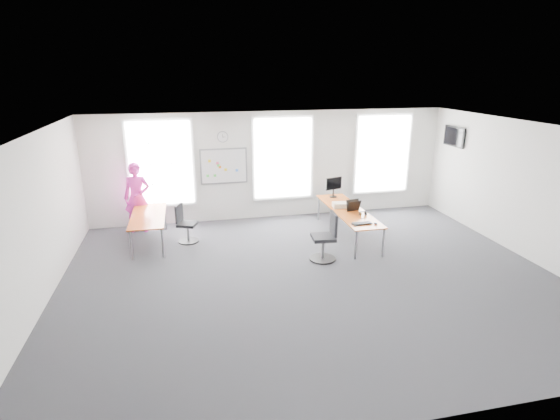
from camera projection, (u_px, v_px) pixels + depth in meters
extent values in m
plane|color=#27272C|center=(311.00, 277.00, 8.96)|extent=(10.00, 10.00, 0.00)
plane|color=white|center=(315.00, 130.00, 8.03)|extent=(10.00, 10.00, 0.00)
plane|color=white|center=(272.00, 166.00, 12.21)|extent=(10.00, 0.00, 10.00)
plane|color=white|center=(417.00, 315.00, 4.78)|extent=(10.00, 0.00, 10.00)
plane|color=white|center=(33.00, 227.00, 7.47)|extent=(0.00, 10.00, 10.00)
plane|color=white|center=(533.00, 193.00, 9.52)|extent=(0.00, 10.00, 10.00)
cube|color=silver|center=(161.00, 163.00, 11.51)|extent=(1.60, 0.06, 2.20)
cube|color=silver|center=(283.00, 158.00, 12.19)|extent=(1.60, 0.06, 2.20)
cube|color=silver|center=(382.00, 154.00, 12.80)|extent=(1.60, 0.06, 2.20)
cube|color=#C04A19|center=(348.00, 210.00, 10.96)|extent=(0.78, 2.91, 0.03)
cylinder|color=gray|center=(356.00, 245.00, 9.71)|extent=(0.05, 0.05, 0.68)
cylinder|color=gray|center=(383.00, 243.00, 9.84)|extent=(0.05, 0.05, 0.68)
cylinder|color=gray|center=(319.00, 208.00, 12.30)|extent=(0.05, 0.05, 0.68)
cylinder|color=gray|center=(341.00, 207.00, 12.43)|extent=(0.05, 0.05, 0.68)
cube|color=#C04A19|center=(148.00, 216.00, 10.48)|extent=(0.80, 1.99, 0.03)
cylinder|color=gray|center=(131.00, 246.00, 9.65)|extent=(0.05, 0.05, 0.70)
cylinder|color=gray|center=(163.00, 243.00, 9.79)|extent=(0.05, 0.05, 0.70)
cylinder|color=gray|center=(138.00, 219.00, 11.39)|extent=(0.05, 0.05, 0.70)
cylinder|color=gray|center=(165.00, 217.00, 11.53)|extent=(0.05, 0.05, 0.70)
cylinder|color=black|center=(323.00, 259.00, 9.79)|extent=(0.58, 0.58, 0.03)
cylinder|color=gray|center=(323.00, 248.00, 9.71)|extent=(0.07, 0.07, 0.47)
cube|color=black|center=(323.00, 238.00, 9.64)|extent=(0.53, 0.53, 0.08)
cube|color=black|center=(334.00, 224.00, 9.57)|extent=(0.10, 0.47, 0.50)
cylinder|color=black|center=(189.00, 241.00, 10.81)|extent=(0.51, 0.51, 0.03)
cylinder|color=gray|center=(188.00, 233.00, 10.74)|extent=(0.06, 0.06, 0.41)
cube|color=black|center=(187.00, 224.00, 10.67)|extent=(0.56, 0.56, 0.07)
cube|color=black|center=(179.00, 213.00, 10.62)|extent=(0.20, 0.40, 0.44)
imported|color=#DF2EAC|center=(137.00, 198.00, 11.25)|extent=(0.71, 0.51, 1.82)
cube|color=white|center=(224.00, 166.00, 11.89)|extent=(1.20, 0.03, 0.90)
cylinder|color=gray|center=(223.00, 137.00, 11.65)|extent=(0.30, 0.04, 0.30)
cube|color=black|center=(454.00, 136.00, 12.05)|extent=(0.06, 0.90, 0.55)
cube|color=black|center=(362.00, 224.00, 9.93)|extent=(0.48, 0.23, 0.02)
ellipsoid|color=black|center=(376.00, 223.00, 9.91)|extent=(0.11, 0.14, 0.04)
cylinder|color=black|center=(362.00, 219.00, 10.29)|extent=(0.07, 0.07, 0.01)
cylinder|color=black|center=(360.00, 214.00, 10.51)|extent=(0.04, 0.09, 0.09)
cylinder|color=black|center=(366.00, 213.00, 10.54)|extent=(0.04, 0.09, 0.09)
cylinder|color=gold|center=(360.00, 214.00, 10.51)|extent=(0.01, 0.10, 0.10)
cube|color=black|center=(363.00, 212.00, 10.51)|extent=(0.16, 0.02, 0.02)
cube|color=black|center=(353.00, 205.00, 10.86)|extent=(0.36, 0.14, 0.28)
cube|color=orange|center=(354.00, 206.00, 10.79)|extent=(0.34, 0.15, 0.26)
cube|color=black|center=(354.00, 206.00, 10.77)|extent=(0.36, 0.16, 0.27)
cube|color=beige|center=(340.00, 205.00, 11.13)|extent=(0.38, 0.30, 0.12)
cylinder|color=black|center=(333.00, 197.00, 12.03)|extent=(0.20, 0.20, 0.02)
cylinder|color=black|center=(333.00, 193.00, 12.00)|extent=(0.04, 0.04, 0.20)
cube|color=black|center=(334.00, 184.00, 11.90)|extent=(0.49, 0.17, 0.33)
cube|color=black|center=(334.00, 184.00, 11.89)|extent=(0.45, 0.13, 0.30)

